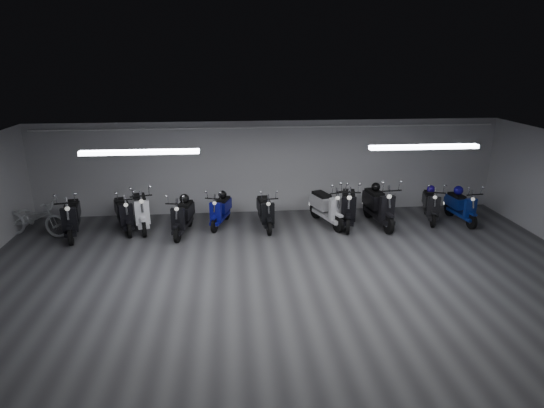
{
  "coord_description": "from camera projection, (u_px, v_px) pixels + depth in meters",
  "views": [
    {
      "loc": [
        -1.16,
        -8.3,
        4.61
      ],
      "look_at": [
        -0.15,
        2.5,
        1.05
      ],
      "focal_mm": 29.91,
      "sensor_mm": 36.0,
      "label": 1
    }
  ],
  "objects": [
    {
      "name": "helmet_2",
      "position": [
        431.0,
        189.0,
        13.26
      ],
      "size": [
        0.23,
        0.23,
        0.23
      ],
      "primitive_type": "sphere",
      "color": "navy",
      "rests_on": "scooter_9"
    },
    {
      "name": "helmet_3",
      "position": [
        376.0,
        187.0,
        12.88
      ],
      "size": [
        0.25,
        0.25,
        0.25
      ],
      "primitive_type": "sphere",
      "color": "black",
      "rests_on": "scooter_8"
    },
    {
      "name": "conduit",
      "position": [
        270.0,
        127.0,
        13.23
      ],
      "size": [
        13.6,
        0.05,
        0.05
      ],
      "primitive_type": "cylinder",
      "rotation": [
        0.0,
        1.57,
        0.0
      ],
      "color": "white",
      "rests_on": "back_wall"
    },
    {
      "name": "fluor_strip_right",
      "position": [
        424.0,
        147.0,
        9.75
      ],
      "size": [
        2.4,
        0.18,
        0.08
      ],
      "primitive_type": "cube",
      "color": "white",
      "rests_on": "ceiling"
    },
    {
      "name": "scooter_9",
      "position": [
        431.0,
        200.0,
        13.12
      ],
      "size": [
        0.98,
        1.78,
        1.26
      ],
      "primitive_type": null,
      "rotation": [
        0.0,
        0.0,
        -0.26
      ],
      "color": "black",
      "rests_on": "floor"
    },
    {
      "name": "scooter_6",
      "position": [
        327.0,
        202.0,
        12.77
      ],
      "size": [
        1.19,
        1.97,
        1.39
      ],
      "primitive_type": null,
      "rotation": [
        0.0,
        0.0,
        0.33
      ],
      "color": "silver",
      "rests_on": "floor"
    },
    {
      "name": "fluor_strip_left",
      "position": [
        140.0,
        152.0,
        9.22
      ],
      "size": [
        2.4,
        0.18,
        0.08
      ],
      "primitive_type": "cube",
      "color": "white",
      "rests_on": "ceiling"
    },
    {
      "name": "scooter_10",
      "position": [
        462.0,
        202.0,
        13.0
      ],
      "size": [
        0.71,
        1.7,
        1.23
      ],
      "primitive_type": null,
      "rotation": [
        0.0,
        0.0,
        0.1
      ],
      "color": "navy",
      "rests_on": "floor"
    },
    {
      "name": "helmet_0",
      "position": [
        222.0,
        195.0,
        12.86
      ],
      "size": [
        0.24,
        0.24,
        0.24
      ],
      "primitive_type": "sphere",
      "color": "black",
      "rests_on": "scooter_4"
    },
    {
      "name": "scooter_5",
      "position": [
        265.0,
        207.0,
        12.55
      ],
      "size": [
        0.71,
        1.74,
        1.26
      ],
      "primitive_type": null,
      "rotation": [
        0.0,
        0.0,
        0.09
      ],
      "color": "black",
      "rests_on": "floor"
    },
    {
      "name": "helmet_4",
      "position": [
        184.0,
        199.0,
        12.24
      ],
      "size": [
        0.26,
        0.26,
        0.26
      ],
      "primitive_type": "sphere",
      "color": "black",
      "rests_on": "scooter_3"
    },
    {
      "name": "scooter_1",
      "position": [
        124.0,
        208.0,
        12.36
      ],
      "size": [
        1.17,
        1.84,
        1.3
      ],
      "primitive_type": null,
      "rotation": [
        0.0,
        0.0,
        0.37
      ],
      "color": "black",
      "rests_on": "floor"
    },
    {
      "name": "scooter_8",
      "position": [
        379.0,
        200.0,
        12.72
      ],
      "size": [
        0.9,
        2.08,
        1.5
      ],
      "primitive_type": null,
      "rotation": [
        0.0,
        0.0,
        0.12
      ],
      "color": "black",
      "rests_on": "floor"
    },
    {
      "name": "scooter_3",
      "position": [
        183.0,
        212.0,
        12.1
      ],
      "size": [
        0.88,
        1.81,
        1.29
      ],
      "primitive_type": null,
      "rotation": [
        0.0,
        0.0,
        -0.18
      ],
      "color": "black",
      "rests_on": "floor"
    },
    {
      "name": "back_wall",
      "position": [
        269.0,
        167.0,
        13.69
      ],
      "size": [
        14.0,
        0.01,
        2.8
      ],
      "primitive_type": "cube",
      "color": "#AFAFB2",
      "rests_on": "ground"
    },
    {
      "name": "ceiling",
      "position": [
        292.0,
        156.0,
        8.52
      ],
      "size": [
        14.0,
        10.0,
        0.01
      ],
      "primitive_type": "cube",
      "color": "slate",
      "rests_on": "ground"
    },
    {
      "name": "helmet_1",
      "position": [
        458.0,
        190.0,
        13.13
      ],
      "size": [
        0.27,
        0.27,
        0.27
      ],
      "primitive_type": "sphere",
      "color": "#130B81",
      "rests_on": "scooter_10"
    },
    {
      "name": "floor",
      "position": [
        291.0,
        289.0,
        9.4
      ],
      "size": [
        14.0,
        10.0,
        0.01
      ],
      "primitive_type": "cube",
      "color": "#3E3E41",
      "rests_on": "ground"
    },
    {
      "name": "scooter_0",
      "position": [
        71.0,
        212.0,
        11.95
      ],
      "size": [
        1.01,
        1.95,
        1.39
      ],
      "primitive_type": null,
      "rotation": [
        0.0,
        0.0,
        0.22
      ],
      "color": "black",
      "rests_on": "floor"
    },
    {
      "name": "scooter_2",
      "position": [
        141.0,
        205.0,
        12.46
      ],
      "size": [
        1.08,
        1.99,
        1.41
      ],
      "primitive_type": null,
      "rotation": [
        0.0,
        0.0,
        0.25
      ],
      "color": "white",
      "rests_on": "floor"
    },
    {
      "name": "scooter_4",
      "position": [
        220.0,
        206.0,
        12.74
      ],
      "size": [
        1.0,
        1.68,
        1.19
      ],
      "primitive_type": null,
      "rotation": [
        0.0,
        0.0,
        -0.31
      ],
      "color": "navy",
      "rests_on": "floor"
    },
    {
      "name": "bicycle",
      "position": [
        34.0,
        214.0,
        12.0
      ],
      "size": [
        2.0,
        1.15,
        1.23
      ],
      "primitive_type": "imported",
      "rotation": [
        0.0,
        0.0,
        1.3
      ],
      "color": "silver",
      "rests_on": "floor"
    },
    {
      "name": "scooter_7",
      "position": [
        349.0,
        201.0,
        12.7
      ],
      "size": [
        1.11,
        2.06,
        1.46
      ],
      "primitive_type": null,
      "rotation": [
        0.0,
        0.0,
        -0.25
      ],
      "color": "black",
      "rests_on": "floor"
    }
  ]
}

